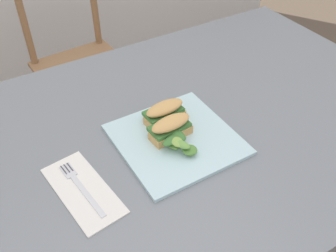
% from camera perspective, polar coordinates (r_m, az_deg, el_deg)
% --- Properties ---
extents(dining_table, '(1.41, 0.92, 0.74)m').
position_cam_1_polar(dining_table, '(1.09, 2.09, -4.26)').
color(dining_table, slate).
rests_on(dining_table, ground).
extents(chair_wooden_far, '(0.43, 0.43, 0.87)m').
position_cam_1_polar(chair_wooden_far, '(1.85, -13.10, 9.02)').
color(chair_wooden_far, '#8E6642').
rests_on(chair_wooden_far, ground).
extents(plate_lunch, '(0.29, 0.29, 0.01)m').
position_cam_1_polar(plate_lunch, '(0.96, 1.23, -2.02)').
color(plate_lunch, silver).
rests_on(plate_lunch, dining_table).
extents(sandwich_half_front, '(0.11, 0.07, 0.06)m').
position_cam_1_polar(sandwich_half_front, '(0.95, 0.37, -0.21)').
color(sandwich_half_front, tan).
rests_on(sandwich_half_front, plate_lunch).
extents(sandwich_half_back, '(0.11, 0.07, 0.06)m').
position_cam_1_polar(sandwich_half_back, '(0.99, -0.53, 2.10)').
color(sandwich_half_back, tan).
rests_on(sandwich_half_back, plate_lunch).
extents(salad_mixed_greens, '(0.11, 0.14, 0.03)m').
position_cam_1_polar(salad_mixed_greens, '(0.94, 1.17, -1.71)').
color(salad_mixed_greens, '#3D7033').
rests_on(salad_mixed_greens, plate_lunch).
extents(napkin_folded, '(0.13, 0.24, 0.00)m').
position_cam_1_polar(napkin_folded, '(0.87, -12.71, -9.44)').
color(napkin_folded, silver).
rests_on(napkin_folded, dining_table).
extents(fork_on_napkin, '(0.04, 0.19, 0.00)m').
position_cam_1_polar(fork_on_napkin, '(0.88, -13.28, -8.58)').
color(fork_on_napkin, silver).
rests_on(fork_on_napkin, napkin_folded).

